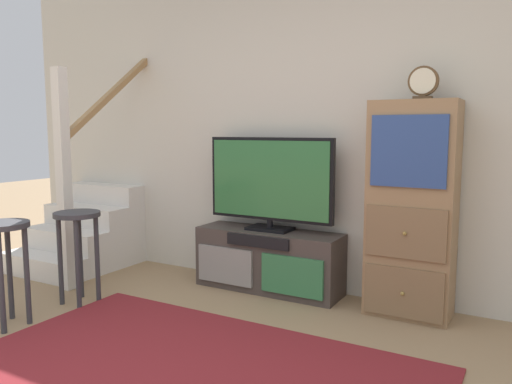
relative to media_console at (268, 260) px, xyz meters
name	(u,v)px	position (x,y,z in m)	size (l,w,h in m)	color
back_wall	(317,125)	(0.30, 0.27, 1.10)	(6.40, 0.12, 2.70)	beige
area_rug	(175,383)	(0.30, -1.59, -0.24)	(2.60, 1.80, 0.01)	maroon
media_console	(268,260)	(0.00, 0.00, 0.00)	(1.21, 0.38, 0.50)	#423833
television	(270,181)	(0.00, 0.02, 0.65)	(1.09, 0.22, 0.75)	black
side_cabinet	(412,210)	(1.13, 0.01, 0.50)	(0.58, 0.38, 1.51)	#93704C
desk_clock	(423,83)	(1.17, 0.00, 1.37)	(0.20, 0.08, 0.22)	#4C3823
staircase	(99,224)	(-1.94, 0.01, 0.12)	(1.00, 1.36, 2.20)	silver
bar_stool_near	(4,249)	(-1.17, -1.53, 0.28)	(0.34, 0.34, 0.71)	#333338
bar_stool_far	(78,235)	(-1.10, -0.97, 0.27)	(0.34, 0.34, 0.70)	#333338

